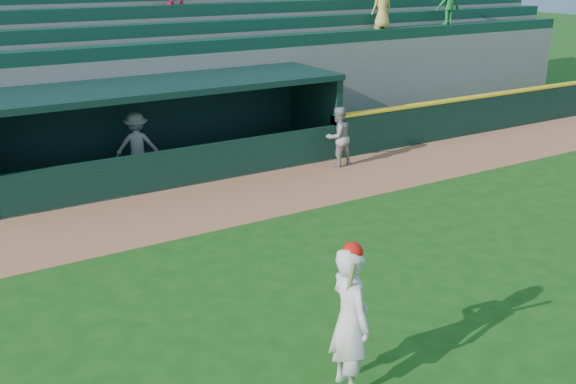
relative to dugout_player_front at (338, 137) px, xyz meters
name	(u,v)px	position (x,y,z in m)	size (l,w,h in m)	color
ground	(335,288)	(-4.21, -5.89, -0.84)	(120.00, 120.00, 0.00)	#164310
warning_track	(216,203)	(-4.21, -0.99, -0.83)	(40.00, 3.00, 0.01)	#99603D
field_wall_right	(517,109)	(8.04, 0.66, -0.24)	(15.50, 0.30, 1.20)	black
wall_stripe_right	(519,91)	(8.04, 0.66, 0.39)	(15.50, 0.32, 0.06)	yellow
dugout_player_front	(338,137)	(0.00, 0.00, 0.00)	(0.81, 0.63, 1.68)	gray
dugout_player_inside	(137,145)	(-5.07, 1.94, 0.03)	(1.12, 0.64, 1.73)	#A2A29D
dugout	(165,121)	(-4.21, 2.12, 0.52)	(9.40, 2.80, 2.46)	#63635F
stands	(111,61)	(-4.21, 6.68, 1.56)	(34.50, 6.25, 7.52)	slate
batter_at_plate	(350,318)	(-5.66, -8.25, 0.22)	(0.61, 0.85, 2.14)	silver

